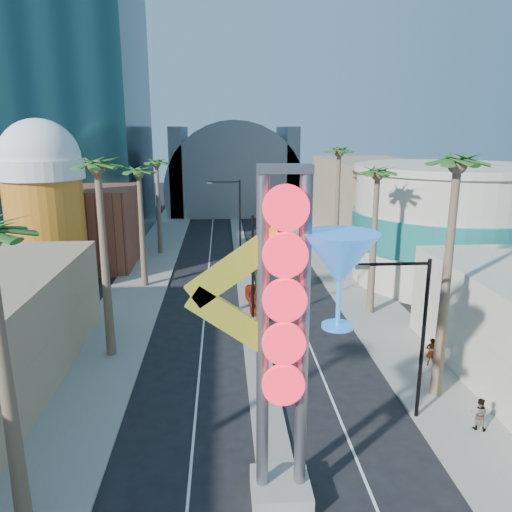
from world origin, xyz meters
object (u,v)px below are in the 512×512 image
(pedestrian_b, at_px, (479,414))
(neon_sign, at_px, (307,319))
(pedestrian_a, at_px, (431,352))
(red_pickup, at_px, (265,298))

(pedestrian_b, bearing_deg, neon_sign, 50.06)
(neon_sign, xyz_separation_m, pedestrian_a, (9.21, 10.17, -6.30))
(neon_sign, relative_size, pedestrian_a, 7.36)
(red_pickup, distance_m, pedestrian_a, 13.95)
(red_pickup, bearing_deg, neon_sign, -94.10)
(red_pickup, xyz_separation_m, pedestrian_a, (8.83, -10.80, 0.20))
(neon_sign, relative_size, pedestrian_b, 8.12)
(neon_sign, xyz_separation_m, pedestrian_b, (8.79, 3.78, -6.38))
(pedestrian_a, xyz_separation_m, pedestrian_b, (-0.42, -6.39, -0.08))
(neon_sign, bearing_deg, red_pickup, 88.95)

